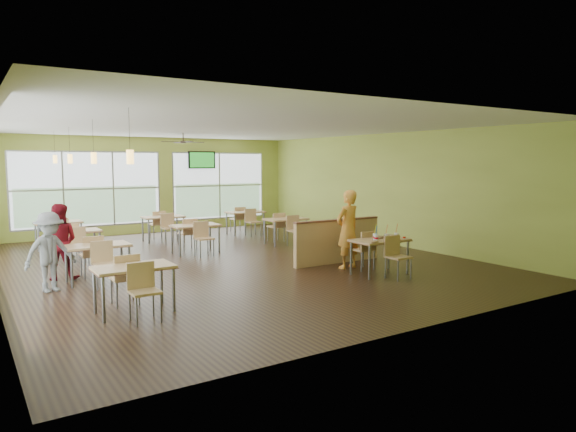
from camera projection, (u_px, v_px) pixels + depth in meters
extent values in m
plane|color=black|center=(232.00, 261.00, 12.36)|extent=(12.00, 12.00, 0.00)
plane|color=white|center=(230.00, 127.00, 12.02)|extent=(12.00, 12.00, 0.00)
cube|color=#B9CA51|center=(151.00, 185.00, 17.21)|extent=(10.00, 0.04, 3.20)
cube|color=#B9CA51|center=(423.00, 218.00, 7.17)|extent=(10.00, 0.04, 3.20)
cube|color=#B9CA51|center=(386.00, 189.00, 14.88)|extent=(0.04, 12.00, 3.20)
cube|color=white|center=(89.00, 189.00, 16.13)|extent=(4.50, 0.02, 2.35)
cube|color=white|center=(219.00, 186.00, 18.55)|extent=(3.50, 0.02, 2.35)
cube|color=#B7BABC|center=(160.00, 222.00, 17.45)|extent=(8.00, 0.04, 0.05)
cube|color=tan|center=(380.00, 240.00, 10.85)|extent=(1.20, 0.70, 0.04)
cube|color=brown|center=(380.00, 241.00, 10.85)|extent=(1.22, 0.71, 0.01)
cylinder|color=slate|center=(370.00, 262.00, 10.35)|extent=(0.05, 0.05, 0.71)
cylinder|color=slate|center=(408.00, 257.00, 10.93)|extent=(0.05, 0.05, 0.71)
cylinder|color=slate|center=(351.00, 258.00, 10.84)|extent=(0.05, 0.05, 0.71)
cylinder|color=slate|center=(389.00, 253.00, 11.42)|extent=(0.05, 0.05, 0.71)
cube|color=tan|center=(363.00, 249.00, 11.34)|extent=(0.42, 0.42, 0.04)
cube|color=tan|center=(357.00, 238.00, 11.47)|extent=(0.42, 0.04, 0.40)
cube|color=tan|center=(398.00, 257.00, 10.42)|extent=(0.42, 0.42, 0.04)
cube|color=tan|center=(405.00, 248.00, 10.23)|extent=(0.42, 0.04, 0.40)
cube|color=tan|center=(337.00, 242.00, 12.08)|extent=(2.40, 0.12, 1.00)
cube|color=brown|center=(338.00, 220.00, 12.03)|extent=(2.40, 0.14, 0.04)
cube|color=tan|center=(134.00, 267.00, 8.05)|extent=(1.20, 0.70, 0.04)
cube|color=brown|center=(134.00, 269.00, 8.05)|extent=(1.22, 0.71, 0.01)
cylinder|color=slate|center=(103.00, 299.00, 7.56)|extent=(0.05, 0.05, 0.71)
cylinder|color=slate|center=(174.00, 290.00, 8.14)|extent=(0.05, 0.05, 0.71)
cylinder|color=slate|center=(95.00, 291.00, 8.04)|extent=(0.05, 0.05, 0.71)
cylinder|color=slate|center=(162.00, 283.00, 8.62)|extent=(0.05, 0.05, 0.71)
cube|color=tan|center=(125.00, 278.00, 8.54)|extent=(0.42, 0.42, 0.04)
cube|color=tan|center=(121.00, 263.00, 8.68)|extent=(0.42, 0.04, 0.40)
cube|color=tan|center=(145.00, 292.00, 7.62)|extent=(0.42, 0.42, 0.04)
cube|color=tan|center=(148.00, 280.00, 7.44)|extent=(0.42, 0.04, 0.40)
cube|color=tan|center=(97.00, 245.00, 10.14)|extent=(1.20, 0.70, 0.04)
cube|color=brown|center=(97.00, 247.00, 10.15)|extent=(1.22, 0.71, 0.01)
cylinder|color=slate|center=(72.00, 270.00, 9.65)|extent=(0.05, 0.05, 0.71)
cylinder|color=slate|center=(129.00, 264.00, 10.23)|extent=(0.05, 0.05, 0.71)
cylinder|color=slate|center=(66.00, 265.00, 10.13)|extent=(0.05, 0.05, 0.71)
cylinder|color=slate|center=(122.00, 259.00, 10.72)|extent=(0.05, 0.05, 0.71)
cube|color=tan|center=(92.00, 255.00, 10.63)|extent=(0.42, 0.42, 0.04)
cube|color=tan|center=(89.00, 243.00, 10.77)|extent=(0.42, 0.04, 0.40)
cube|color=tan|center=(104.00, 264.00, 9.71)|extent=(0.42, 0.42, 0.04)
cube|color=tan|center=(106.00, 254.00, 9.53)|extent=(0.42, 0.04, 0.40)
cube|color=tan|center=(73.00, 231.00, 12.23)|extent=(1.20, 0.70, 0.04)
cube|color=brown|center=(73.00, 232.00, 12.24)|extent=(1.22, 0.71, 0.01)
cylinder|color=slate|center=(51.00, 251.00, 11.74)|extent=(0.05, 0.05, 0.71)
cylinder|color=slate|center=(100.00, 246.00, 12.32)|extent=(0.05, 0.05, 0.71)
cylinder|color=slate|center=(48.00, 247.00, 12.23)|extent=(0.05, 0.05, 0.71)
cylinder|color=slate|center=(95.00, 243.00, 12.81)|extent=(0.05, 0.05, 0.71)
cube|color=tan|center=(70.00, 240.00, 12.72)|extent=(0.42, 0.42, 0.04)
cube|color=tan|center=(68.00, 230.00, 12.86)|extent=(0.42, 0.04, 0.40)
cube|color=tan|center=(78.00, 246.00, 11.80)|extent=(0.42, 0.42, 0.04)
cube|color=tan|center=(80.00, 238.00, 11.62)|extent=(0.42, 0.04, 0.40)
cube|color=tan|center=(58.00, 222.00, 14.08)|extent=(1.20, 0.70, 0.04)
cube|color=brown|center=(58.00, 223.00, 14.08)|extent=(1.22, 0.71, 0.01)
cylinder|color=slate|center=(39.00, 239.00, 13.58)|extent=(0.05, 0.05, 0.71)
cylinder|color=slate|center=(82.00, 235.00, 14.16)|extent=(0.05, 0.05, 0.71)
cylinder|color=slate|center=(36.00, 236.00, 14.07)|extent=(0.05, 0.05, 0.71)
cylinder|color=slate|center=(77.00, 233.00, 14.65)|extent=(0.05, 0.05, 0.71)
cube|color=tan|center=(55.00, 230.00, 14.56)|extent=(0.42, 0.42, 0.04)
cube|color=tan|center=(54.00, 222.00, 14.70)|extent=(0.42, 0.04, 0.40)
cube|color=tan|center=(62.00, 235.00, 13.64)|extent=(0.42, 0.42, 0.04)
cube|color=tan|center=(63.00, 227.00, 13.46)|extent=(0.42, 0.04, 0.40)
cube|color=tan|center=(195.00, 225.00, 13.38)|extent=(1.20, 0.70, 0.04)
cube|color=brown|center=(195.00, 226.00, 13.38)|extent=(1.22, 0.71, 0.01)
cylinder|color=slate|center=(180.00, 243.00, 12.88)|extent=(0.05, 0.05, 0.71)
cylinder|color=slate|center=(219.00, 239.00, 13.46)|extent=(0.05, 0.05, 0.71)
cylinder|color=slate|center=(172.00, 240.00, 13.37)|extent=(0.05, 0.05, 0.71)
cylinder|color=slate|center=(210.00, 237.00, 13.95)|extent=(0.05, 0.05, 0.71)
cube|color=tan|center=(188.00, 234.00, 13.87)|extent=(0.42, 0.42, 0.04)
cube|color=tan|center=(185.00, 225.00, 14.00)|extent=(0.42, 0.04, 0.40)
cube|color=tan|center=(204.00, 239.00, 12.94)|extent=(0.42, 0.42, 0.04)
cube|color=tan|center=(207.00, 231.00, 12.76)|extent=(0.42, 0.04, 0.40)
cube|color=tan|center=(163.00, 217.00, 15.47)|extent=(1.20, 0.70, 0.04)
cube|color=brown|center=(163.00, 218.00, 15.47)|extent=(1.22, 0.71, 0.01)
cylinder|color=slate|center=(149.00, 231.00, 14.97)|extent=(0.05, 0.05, 0.71)
cylinder|color=slate|center=(184.00, 229.00, 15.55)|extent=(0.05, 0.05, 0.71)
cylinder|color=slate|center=(143.00, 229.00, 15.46)|extent=(0.05, 0.05, 0.71)
cylinder|color=slate|center=(177.00, 227.00, 16.04)|extent=(0.05, 0.05, 0.71)
cube|color=tan|center=(157.00, 224.00, 15.96)|extent=(0.42, 0.42, 0.04)
cube|color=tan|center=(155.00, 217.00, 16.09)|extent=(0.42, 0.04, 0.40)
cube|color=tan|center=(170.00, 228.00, 15.04)|extent=(0.42, 0.42, 0.04)
cube|color=tan|center=(172.00, 221.00, 14.85)|extent=(0.42, 0.04, 0.40)
cube|color=tan|center=(286.00, 219.00, 14.88)|extent=(1.20, 0.70, 0.04)
cube|color=brown|center=(286.00, 220.00, 14.88)|extent=(1.22, 0.71, 0.01)
cylinder|color=slate|center=(275.00, 234.00, 14.39)|extent=(0.05, 0.05, 0.71)
cylinder|color=slate|center=(307.00, 232.00, 14.97)|extent=(0.05, 0.05, 0.71)
cylinder|color=slate|center=(265.00, 232.00, 14.87)|extent=(0.05, 0.05, 0.71)
cylinder|color=slate|center=(296.00, 229.00, 15.45)|extent=(0.05, 0.05, 0.71)
cube|color=tan|center=(276.00, 227.00, 15.37)|extent=(0.42, 0.42, 0.04)
cube|color=tan|center=(273.00, 219.00, 15.51)|extent=(0.42, 0.04, 0.40)
cube|color=tan|center=(296.00, 231.00, 14.45)|extent=(0.42, 0.42, 0.04)
cube|color=tan|center=(300.00, 224.00, 14.27)|extent=(0.42, 0.04, 0.40)
cube|color=tan|center=(245.00, 212.00, 16.97)|extent=(1.20, 0.70, 0.04)
cube|color=brown|center=(245.00, 213.00, 16.98)|extent=(1.22, 0.71, 0.01)
cylinder|color=slate|center=(235.00, 225.00, 16.48)|extent=(0.05, 0.05, 0.71)
cylinder|color=slate|center=(264.00, 223.00, 17.06)|extent=(0.05, 0.05, 0.71)
cylinder|color=slate|center=(227.00, 223.00, 16.96)|extent=(0.05, 0.05, 0.71)
cylinder|color=slate|center=(255.00, 221.00, 17.55)|extent=(0.05, 0.05, 0.71)
cube|color=tan|center=(238.00, 219.00, 17.46)|extent=(0.42, 0.42, 0.04)
cube|color=tan|center=(235.00, 212.00, 17.60)|extent=(0.42, 0.04, 0.40)
cube|color=tan|center=(253.00, 222.00, 16.54)|extent=(0.42, 0.42, 0.04)
cube|color=tan|center=(256.00, 216.00, 16.36)|extent=(0.42, 0.04, 0.40)
cylinder|color=#2D2119|center=(129.00, 131.00, 7.83)|extent=(0.01, 0.01, 0.70)
cylinder|color=gold|center=(130.00, 157.00, 7.87)|extent=(0.11, 0.11, 0.22)
cylinder|color=#2D2119|center=(93.00, 137.00, 9.92)|extent=(0.01, 0.01, 0.70)
cylinder|color=gold|center=(94.00, 158.00, 9.96)|extent=(0.11, 0.11, 0.22)
cylinder|color=#2D2119|center=(69.00, 142.00, 12.01)|extent=(0.01, 0.01, 0.70)
cylinder|color=gold|center=(70.00, 159.00, 12.05)|extent=(0.11, 0.11, 0.22)
cylinder|color=#2D2119|center=(54.00, 144.00, 13.85)|extent=(0.01, 0.01, 0.70)
cylinder|color=gold|center=(55.00, 159.00, 13.90)|extent=(0.11, 0.11, 0.22)
cylinder|color=#2D2119|center=(183.00, 137.00, 14.55)|extent=(0.03, 0.03, 0.24)
cylinder|color=#2D2119|center=(183.00, 142.00, 14.56)|extent=(0.16, 0.16, 0.06)
cube|color=#2D2119|center=(195.00, 142.00, 14.75)|extent=(0.55, 0.10, 0.01)
cube|color=#2D2119|center=(179.00, 142.00, 14.85)|extent=(0.10, 0.55, 0.01)
cube|color=#2D2119|center=(171.00, 142.00, 14.37)|extent=(0.55, 0.10, 0.01)
cube|color=#2D2119|center=(188.00, 142.00, 14.27)|extent=(0.10, 0.55, 0.01)
cube|color=black|center=(202.00, 160.00, 18.01)|extent=(1.00, 0.06, 0.60)
cube|color=#248B26|center=(202.00, 160.00, 17.98)|extent=(0.90, 0.01, 0.52)
imported|color=orange|center=(348.00, 229.00, 11.44)|extent=(0.70, 0.52, 1.76)
imported|color=maroon|center=(59.00, 242.00, 10.32)|extent=(0.92, 0.83, 1.55)
imported|color=slate|center=(50.00, 252.00, 9.37)|extent=(1.08, 0.82, 1.47)
cone|color=white|center=(376.00, 238.00, 10.57)|extent=(0.09, 0.09, 0.12)
cylinder|color=#BC0415|center=(376.00, 238.00, 10.56)|extent=(0.09, 0.09, 0.04)
cylinder|color=white|center=(376.00, 235.00, 10.56)|extent=(0.10, 0.10, 0.01)
cylinder|color=#1394EE|center=(376.00, 230.00, 10.55)|extent=(0.03, 0.06, 0.23)
cone|color=white|center=(375.00, 237.00, 10.65)|extent=(0.10, 0.10, 0.13)
cylinder|color=#BC0415|center=(375.00, 237.00, 10.65)|extent=(0.09, 0.09, 0.04)
cylinder|color=white|center=(375.00, 234.00, 10.64)|extent=(0.11, 0.11, 0.01)
cylinder|color=#EFF917|center=(375.00, 228.00, 10.63)|extent=(0.02, 0.06, 0.24)
cone|color=white|center=(386.00, 237.00, 10.70)|extent=(0.09, 0.09, 0.12)
cylinder|color=#BC0415|center=(386.00, 237.00, 10.70)|extent=(0.09, 0.09, 0.04)
cylinder|color=white|center=(387.00, 234.00, 10.70)|extent=(0.10, 0.10, 0.01)
cylinder|color=red|center=(387.00, 229.00, 10.68)|extent=(0.01, 0.06, 0.23)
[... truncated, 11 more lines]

